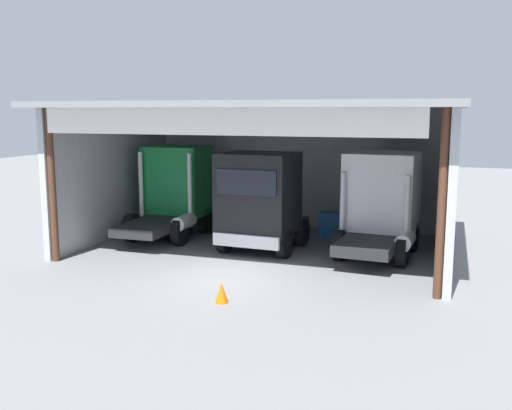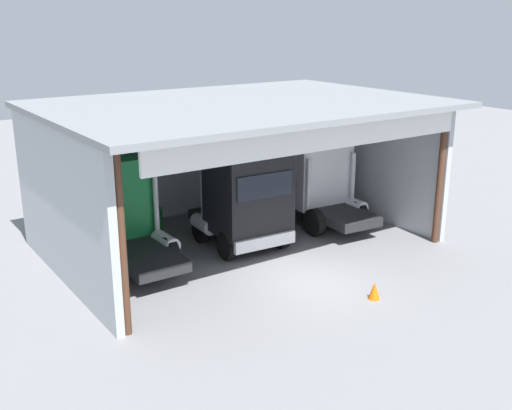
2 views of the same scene
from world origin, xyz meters
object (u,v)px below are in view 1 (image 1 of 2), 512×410
Objects in this scene: truck_black_yard_outside at (260,200)px; truck_white_center_left_bay at (381,201)px; truck_green_right_bay at (175,190)px; oil_drum at (245,218)px; traffic_cone at (222,293)px; tool_cart at (331,225)px.

truck_white_center_left_bay reaches higher than truck_black_yard_outside.
truck_black_yard_outside is (4.23, -1.57, 0.05)m from truck_green_right_bay.
truck_green_right_bay is 5.48× the size of oil_drum.
traffic_cone is at bearing -73.91° from oil_drum.
truck_green_right_bay is at bearing 124.31° from traffic_cone.
truck_green_right_bay is 3.41m from oil_drum.
truck_black_yard_outside is 8.01× the size of traffic_cone.
truck_black_yard_outside reaches higher than oil_drum.
tool_cart is 9.23m from traffic_cone.
oil_drum is at bearing 162.01° from truck_white_center_left_bay.
truck_white_center_left_bay is at bearing -44.22° from tool_cart.
tool_cart is (1.97, 3.29, -1.41)m from truck_black_yard_outside.
truck_white_center_left_bay is at bearing 64.18° from traffic_cone.
truck_green_right_bay reaches higher than oil_drum.
truck_black_yard_outside is 4.49× the size of tool_cart.
truck_black_yard_outside is 4.36m from truck_white_center_left_bay.
truck_black_yard_outside is at bearing 98.18° from traffic_cone.
tool_cart is at bearing 82.96° from traffic_cone.
truck_green_right_bay is at bearing -16.94° from truck_black_yard_outside.
truck_green_right_bay reaches higher than traffic_cone.
traffic_cone is at bearing -97.04° from tool_cart.
tool_cart is 1.79× the size of traffic_cone.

